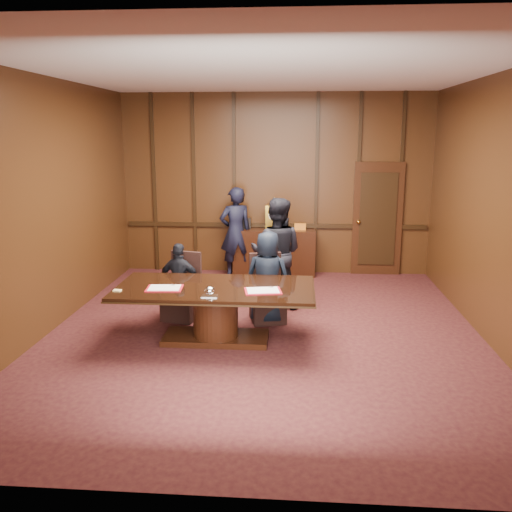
{
  "coord_description": "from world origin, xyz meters",
  "views": [
    {
      "loc": [
        0.45,
        -7.12,
        2.73
      ],
      "look_at": [
        -0.13,
        0.26,
        1.05
      ],
      "focal_mm": 38.0,
      "sensor_mm": 36.0,
      "label": 1
    }
  ],
  "objects_px": {
    "conference_table": "(215,304)",
    "witness_right": "(276,253)",
    "sideboard": "(274,250)",
    "witness_left": "(236,232)",
    "signatory_right": "(268,277)",
    "signatory_left": "(180,282)"
  },
  "relations": [
    {
      "from": "signatory_left",
      "to": "witness_right",
      "type": "xyz_separation_m",
      "value": [
        1.39,
        0.78,
        0.29
      ]
    },
    {
      "from": "sideboard",
      "to": "witness_left",
      "type": "distance_m",
      "value": 0.85
    },
    {
      "from": "conference_table",
      "to": "witness_left",
      "type": "height_order",
      "value": "witness_left"
    },
    {
      "from": "signatory_left",
      "to": "witness_left",
      "type": "distance_m",
      "value": 2.68
    },
    {
      "from": "sideboard",
      "to": "signatory_left",
      "type": "bearing_deg",
      "value": -114.67
    },
    {
      "from": "conference_table",
      "to": "witness_left",
      "type": "distance_m",
      "value": 3.43
    },
    {
      "from": "witness_left",
      "to": "conference_table",
      "type": "bearing_deg",
      "value": 68.41
    },
    {
      "from": "sideboard",
      "to": "signatory_right",
      "type": "xyz_separation_m",
      "value": [
        0.03,
        -2.77,
        0.2
      ]
    },
    {
      "from": "conference_table",
      "to": "witness_right",
      "type": "height_order",
      "value": "witness_right"
    },
    {
      "from": "signatory_left",
      "to": "signatory_right",
      "type": "relative_size",
      "value": 0.85
    },
    {
      "from": "conference_table",
      "to": "signatory_right",
      "type": "distance_m",
      "value": 1.05
    },
    {
      "from": "witness_left",
      "to": "signatory_right",
      "type": "bearing_deg",
      "value": 82.81
    },
    {
      "from": "signatory_right",
      "to": "witness_right",
      "type": "bearing_deg",
      "value": -86.84
    },
    {
      "from": "sideboard",
      "to": "witness_left",
      "type": "bearing_deg",
      "value": -167.83
    },
    {
      "from": "signatory_left",
      "to": "witness_left",
      "type": "bearing_deg",
      "value": -93.35
    },
    {
      "from": "witness_right",
      "to": "signatory_left",
      "type": "bearing_deg",
      "value": 35.75
    },
    {
      "from": "signatory_left",
      "to": "witness_right",
      "type": "distance_m",
      "value": 1.62
    },
    {
      "from": "conference_table",
      "to": "witness_right",
      "type": "distance_m",
      "value": 1.78
    },
    {
      "from": "witness_right",
      "to": "sideboard",
      "type": "bearing_deg",
      "value": -80.0
    },
    {
      "from": "signatory_left",
      "to": "signatory_right",
      "type": "height_order",
      "value": "signatory_right"
    },
    {
      "from": "witness_left",
      "to": "witness_right",
      "type": "xyz_separation_m",
      "value": [
        0.86,
        -1.83,
        0.01
      ]
    },
    {
      "from": "witness_left",
      "to": "witness_right",
      "type": "bearing_deg",
      "value": 91.63
    }
  ]
}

